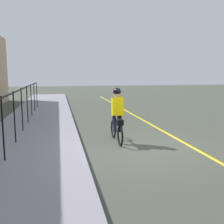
{
  "coord_description": "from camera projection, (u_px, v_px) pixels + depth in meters",
  "views": [
    {
      "loc": [
        -7.32,
        2.44,
        2.29
      ],
      "look_at": [
        1.12,
        0.7,
        1.0
      ],
      "focal_mm": 41.57,
      "sensor_mm": 36.0,
      "label": 1
    }
  ],
  "objects": [
    {
      "name": "cyclist_lead",
      "position": [
        117.0,
        115.0,
        8.57
      ],
      "size": [
        1.71,
        0.36,
        1.83
      ],
      "rotation": [
        0.0,
        0.0,
        -0.0
      ],
      "color": "black",
      "rests_on": "ground"
    },
    {
      "name": "iron_fence",
      "position": [
        14.0,
        105.0,
        7.93
      ],
      "size": [
        17.28,
        0.04,
        1.6
      ],
      "color": "black",
      "rests_on": "sidewalk"
    },
    {
      "name": "ground_plane",
      "position": [
        142.0,
        149.0,
        7.92
      ],
      "size": [
        80.0,
        80.0,
        0.0
      ],
      "primitive_type": "plane",
      "color": "#41463B"
    },
    {
      "name": "lane_line_centre",
      "position": [
        190.0,
        146.0,
        8.24
      ],
      "size": [
        36.0,
        0.12,
        0.01
      ],
      "primitive_type": "cube",
      "color": "yellow",
      "rests_on": "ground"
    },
    {
      "name": "sidewalk",
      "position": [
        25.0,
        153.0,
        7.23
      ],
      "size": [
        40.0,
        3.2,
        0.15
      ],
      "primitive_type": "cube",
      "color": "gray",
      "rests_on": "ground"
    }
  ]
}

